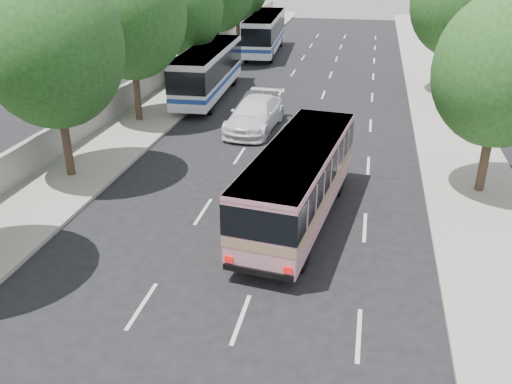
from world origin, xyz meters
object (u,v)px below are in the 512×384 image
(pink_taxi, at_px, (291,167))
(tour_coach_front, at_px, (208,68))
(pink_bus, at_px, (299,176))
(white_pickup, at_px, (255,114))
(tour_coach_rear, at_px, (265,30))

(pink_taxi, distance_m, tour_coach_front, 14.70)
(pink_bus, distance_m, white_pickup, 10.79)
(white_pickup, xyz_separation_m, tour_coach_front, (-4.30, 5.79, 1.09))
(white_pickup, relative_size, tour_coach_front, 0.53)
(pink_bus, relative_size, tour_coach_rear, 0.82)
(pink_bus, relative_size, white_pickup, 1.63)
(pink_bus, height_order, tour_coach_front, tour_coach_front)
(pink_bus, height_order, pink_taxi, pink_bus)
(tour_coach_rear, bearing_deg, pink_taxi, -80.51)
(pink_bus, bearing_deg, tour_coach_front, 123.90)
(white_pickup, bearing_deg, tour_coach_rear, 103.61)
(pink_taxi, xyz_separation_m, white_pickup, (-3.00, 6.92, 0.03))
(tour_coach_front, relative_size, tour_coach_rear, 0.94)
(white_pickup, bearing_deg, pink_bus, -65.63)
(white_pickup, xyz_separation_m, tour_coach_rear, (-3.55, 21.10, 1.20))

